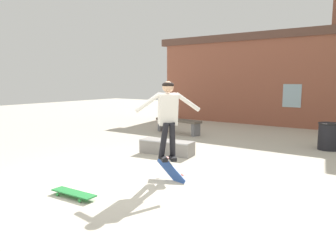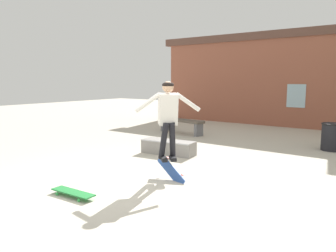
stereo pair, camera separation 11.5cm
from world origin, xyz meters
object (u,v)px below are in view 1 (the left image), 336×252
at_px(trash_bin, 329,136).
at_px(skater, 168,113).
at_px(park_bench, 178,123).
at_px(skateboard_resting, 74,193).
at_px(skateboard_flipping, 171,170).
at_px(skate_ledge, 167,147).

distance_m(trash_bin, skater, 5.14).
distance_m(park_bench, skateboard_resting, 6.63).
height_order(trash_bin, skater, skater).
bearing_deg(skateboard_flipping, skateboard_resting, -97.25).
relative_size(skateboard_flipping, skateboard_resting, 0.93).
bearing_deg(skateboard_flipping, skate_ledge, 143.33).
bearing_deg(park_bench, skateboard_resting, -61.84).
bearing_deg(skateboard_flipping, trash_bin, 82.70).
relative_size(trash_bin, skateboard_resting, 0.86).
distance_m(skater, skateboard_flipping, 1.09).
height_order(park_bench, skateboard_resting, park_bench).
relative_size(park_bench, skater, 1.28).
xyz_separation_m(park_bench, skateboard_flipping, (2.88, -4.55, -0.20)).
xyz_separation_m(skate_ledge, skateboard_resting, (0.58, -3.38, -0.11)).
height_order(park_bench, skate_ledge, park_bench).
bearing_deg(skate_ledge, skater, -60.74).
bearing_deg(park_bench, skateboard_flipping, -48.60).
bearing_deg(skate_ledge, park_bench, 111.65).
xyz_separation_m(skate_ledge, trash_bin, (3.24, 2.97, 0.21)).
distance_m(park_bench, skater, 5.45).
xyz_separation_m(skateboard_flipping, skateboard_resting, (-0.72, -1.71, -0.10)).
height_order(skate_ledge, skater, skater).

